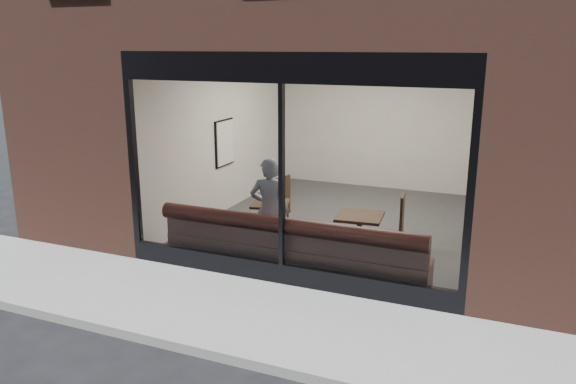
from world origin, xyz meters
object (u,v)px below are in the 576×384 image
at_px(cafe_table_left, 270,204).
at_px(banquette, 293,259).
at_px(cafe_chair_left, 274,212).
at_px(cafe_chair_right, 389,235).
at_px(cafe_table_right, 360,216).
at_px(person, 270,210).

bearing_deg(cafe_table_left, banquette, -49.78).
height_order(cafe_chair_left, cafe_chair_right, same).
distance_m(cafe_table_right, cafe_chair_right, 0.94).
bearing_deg(cafe_table_right, person, -158.84).
distance_m(person, cafe_chair_right, 2.10).
relative_size(banquette, cafe_chair_left, 9.00).
bearing_deg(person, banquette, 130.47).
relative_size(banquette, cafe_chair_right, 8.85).
relative_size(person, cafe_chair_left, 3.72).
bearing_deg(cafe_chair_right, cafe_table_right, 60.52).
distance_m(banquette, cafe_table_right, 1.24).
xyz_separation_m(person, cafe_chair_left, (-0.70, 1.73, -0.59)).
xyz_separation_m(person, cafe_table_right, (1.29, 0.50, -0.09)).
height_order(person, cafe_chair_left, person).
bearing_deg(cafe_chair_right, cafe_table_left, 11.91).
bearing_deg(cafe_table_left, cafe_table_right, -4.08).
height_order(banquette, cafe_chair_right, banquette).
bearing_deg(cafe_chair_left, banquette, 133.28).
bearing_deg(cafe_table_left, cafe_chair_right, 18.57).
bearing_deg(person, cafe_chair_left, -85.89).
xyz_separation_m(banquette, cafe_table_left, (-0.78, 0.93, 0.52)).
height_order(person, cafe_chair_right, person).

